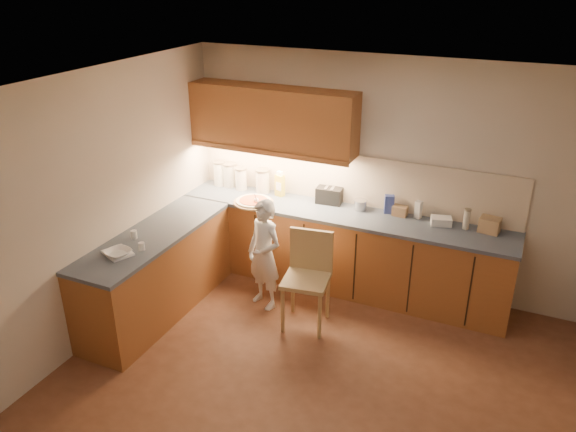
# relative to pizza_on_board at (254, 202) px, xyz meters

# --- Properties ---
(room) EXTENTS (4.54, 4.50, 2.62)m
(room) POSITION_rel_pizza_on_board_xyz_m (1.38, -1.52, 0.74)
(room) COLOR brown
(room) RESTS_ON ground
(l_counter) EXTENTS (3.77, 2.62, 0.92)m
(l_counter) POSITION_rel_pizza_on_board_xyz_m (0.46, -0.27, -0.48)
(l_counter) COLOR #995A2C
(l_counter) RESTS_ON ground
(backsplash) EXTENTS (3.75, 0.02, 0.58)m
(backsplash) POSITION_rel_pizza_on_board_xyz_m (1.00, 0.46, 0.27)
(backsplash) COLOR beige
(backsplash) RESTS_ON l_counter
(upper_cabinets) EXTENTS (1.95, 0.36, 0.73)m
(upper_cabinets) POSITION_rel_pizza_on_board_xyz_m (0.10, 0.30, 0.91)
(upper_cabinets) COLOR #995A2C
(upper_cabinets) RESTS_ON ground
(pizza_on_board) EXTENTS (0.46, 0.46, 0.19)m
(pizza_on_board) POSITION_rel_pizza_on_board_xyz_m (0.00, 0.00, 0.00)
(pizza_on_board) COLOR tan
(pizza_on_board) RESTS_ON l_counter
(child) EXTENTS (0.52, 0.44, 1.23)m
(child) POSITION_rel_pizza_on_board_xyz_m (0.41, -0.55, -0.33)
(child) COLOR white
(child) RESTS_ON ground
(wooden_chair) EXTENTS (0.51, 0.51, 1.00)m
(wooden_chair) POSITION_rel_pizza_on_board_xyz_m (0.95, -0.64, -0.36)
(wooden_chair) COLOR tan
(wooden_chair) RESTS_ON ground
(mixing_bowl) EXTENTS (0.28, 0.28, 0.06)m
(mixing_bowl) POSITION_rel_pizza_on_board_xyz_m (-0.57, -1.65, 0.01)
(mixing_bowl) COLOR white
(mixing_bowl) RESTS_ON l_counter
(canister_a) EXTENTS (0.15, 0.15, 0.30)m
(canister_a) POSITION_rel_pizza_on_board_xyz_m (-0.65, 0.35, 0.13)
(canister_a) COLOR white
(canister_a) RESTS_ON l_counter
(canister_b) EXTENTS (0.17, 0.17, 0.29)m
(canister_b) POSITION_rel_pizza_on_board_xyz_m (-0.52, 0.37, 0.13)
(canister_b) COLOR beige
(canister_b) RESTS_ON l_counter
(canister_c) EXTENTS (0.15, 0.15, 0.27)m
(canister_c) POSITION_rel_pizza_on_board_xyz_m (-0.34, 0.33, 0.12)
(canister_c) COLOR white
(canister_c) RESTS_ON l_counter
(canister_d) EXTENTS (0.18, 0.18, 0.28)m
(canister_d) POSITION_rel_pizza_on_board_xyz_m (-0.06, 0.36, 0.12)
(canister_d) COLOR silver
(canister_d) RESTS_ON l_counter
(oil_jug) EXTENTS (0.12, 0.10, 0.30)m
(oil_jug) POSITION_rel_pizza_on_board_xyz_m (0.17, 0.34, 0.12)
(oil_jug) COLOR gold
(oil_jug) RESTS_ON l_counter
(toaster) EXTENTS (0.30, 0.19, 0.19)m
(toaster) POSITION_rel_pizza_on_board_xyz_m (0.78, 0.37, 0.07)
(toaster) COLOR black
(toaster) RESTS_ON l_counter
(steel_pot) EXTENTS (0.15, 0.15, 0.12)m
(steel_pot) POSITION_rel_pizza_on_board_xyz_m (1.17, 0.33, 0.04)
(steel_pot) COLOR #A4A4A8
(steel_pot) RESTS_ON l_counter
(blue_box) EXTENTS (0.12, 0.10, 0.21)m
(blue_box) POSITION_rel_pizza_on_board_xyz_m (1.48, 0.38, 0.08)
(blue_box) COLOR #324498
(blue_box) RESTS_ON l_counter
(card_box_a) EXTENTS (0.16, 0.12, 0.11)m
(card_box_a) POSITION_rel_pizza_on_board_xyz_m (1.61, 0.36, 0.03)
(card_box_a) COLOR #957450
(card_box_a) RESTS_ON l_counter
(white_bottle) EXTENTS (0.08, 0.08, 0.19)m
(white_bottle) POSITION_rel_pizza_on_board_xyz_m (1.80, 0.37, 0.08)
(white_bottle) COLOR silver
(white_bottle) RESTS_ON l_counter
(flat_pack) EXTENTS (0.24, 0.20, 0.08)m
(flat_pack) POSITION_rel_pizza_on_board_xyz_m (2.06, 0.30, 0.02)
(flat_pack) COLOR white
(flat_pack) RESTS_ON l_counter
(tall_jar) EXTENTS (0.07, 0.07, 0.22)m
(tall_jar) POSITION_rel_pizza_on_board_xyz_m (2.31, 0.31, 0.09)
(tall_jar) COLOR beige
(tall_jar) RESTS_ON l_counter
(card_box_b) EXTENTS (0.22, 0.18, 0.16)m
(card_box_b) POSITION_rel_pizza_on_board_xyz_m (2.54, 0.33, 0.06)
(card_box_b) COLOR tan
(card_box_b) RESTS_ON l_counter
(dough_cloth) EXTENTS (0.34, 0.31, 0.02)m
(dough_cloth) POSITION_rel_pizza_on_board_xyz_m (-0.60, -1.62, -0.01)
(dough_cloth) COLOR white
(dough_cloth) RESTS_ON l_counter
(spice_jar_a) EXTENTS (0.08, 0.08, 0.08)m
(spice_jar_a) POSITION_rel_pizza_on_board_xyz_m (-0.67, -1.29, 0.02)
(spice_jar_a) COLOR silver
(spice_jar_a) RESTS_ON l_counter
(spice_jar_b) EXTENTS (0.07, 0.07, 0.08)m
(spice_jar_b) POSITION_rel_pizza_on_board_xyz_m (-0.44, -1.46, 0.02)
(spice_jar_b) COLOR silver
(spice_jar_b) RESTS_ON l_counter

